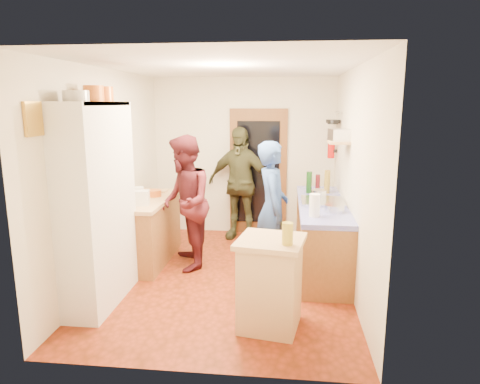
% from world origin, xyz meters
% --- Properties ---
extents(floor, '(3.00, 4.00, 0.02)m').
position_xyz_m(floor, '(0.00, 0.00, -0.01)').
color(floor, maroon).
rests_on(floor, ground).
extents(ceiling, '(3.00, 4.00, 0.02)m').
position_xyz_m(ceiling, '(0.00, 0.00, 2.61)').
color(ceiling, silver).
rests_on(ceiling, ground).
extents(wall_back, '(3.00, 0.02, 2.60)m').
position_xyz_m(wall_back, '(0.00, 2.01, 1.30)').
color(wall_back, beige).
rests_on(wall_back, ground).
extents(wall_front, '(3.00, 0.02, 2.60)m').
position_xyz_m(wall_front, '(0.00, -2.01, 1.30)').
color(wall_front, beige).
rests_on(wall_front, ground).
extents(wall_left, '(0.02, 4.00, 2.60)m').
position_xyz_m(wall_left, '(-1.51, 0.00, 1.30)').
color(wall_left, beige).
rests_on(wall_left, ground).
extents(wall_right, '(0.02, 4.00, 2.60)m').
position_xyz_m(wall_right, '(1.51, 0.00, 1.30)').
color(wall_right, beige).
rests_on(wall_right, ground).
extents(door_frame, '(0.95, 0.06, 2.10)m').
position_xyz_m(door_frame, '(0.25, 1.97, 1.05)').
color(door_frame, brown).
rests_on(door_frame, ground).
extents(door_glass, '(0.70, 0.02, 1.70)m').
position_xyz_m(door_glass, '(0.25, 1.94, 1.05)').
color(door_glass, black).
rests_on(door_glass, door_frame).
extents(hutch_body, '(0.40, 1.20, 2.20)m').
position_xyz_m(hutch_body, '(-1.30, -0.80, 1.10)').
color(hutch_body, silver).
rests_on(hutch_body, ground).
extents(hutch_top_shelf, '(0.40, 1.14, 0.04)m').
position_xyz_m(hutch_top_shelf, '(-1.30, -0.80, 2.18)').
color(hutch_top_shelf, silver).
rests_on(hutch_top_shelf, hutch_body).
extents(plate_stack, '(0.25, 0.25, 0.10)m').
position_xyz_m(plate_stack, '(-1.30, -1.11, 2.25)').
color(plate_stack, white).
rests_on(plate_stack, hutch_top_shelf).
extents(orange_pot_a, '(0.21, 0.21, 0.17)m').
position_xyz_m(orange_pot_a, '(-1.30, -0.71, 2.28)').
color(orange_pot_a, orange).
rests_on(orange_pot_a, hutch_top_shelf).
extents(orange_pot_b, '(0.18, 0.18, 0.16)m').
position_xyz_m(orange_pot_b, '(-1.30, -0.44, 2.28)').
color(orange_pot_b, orange).
rests_on(orange_pot_b, hutch_top_shelf).
extents(left_counter_base, '(0.60, 1.40, 0.85)m').
position_xyz_m(left_counter_base, '(-1.20, 0.45, 0.42)').
color(left_counter_base, brown).
rests_on(left_counter_base, ground).
extents(left_counter_top, '(0.64, 1.44, 0.05)m').
position_xyz_m(left_counter_top, '(-1.20, 0.45, 0.88)').
color(left_counter_top, tan).
rests_on(left_counter_top, left_counter_base).
extents(toaster, '(0.28, 0.21, 0.19)m').
position_xyz_m(toaster, '(-1.15, 0.08, 0.99)').
color(toaster, white).
rests_on(toaster, left_counter_top).
extents(kettle, '(0.19, 0.19, 0.18)m').
position_xyz_m(kettle, '(-1.25, 0.32, 0.99)').
color(kettle, white).
rests_on(kettle, left_counter_top).
extents(orange_bowl, '(0.22, 0.22, 0.09)m').
position_xyz_m(orange_bowl, '(-1.12, 0.61, 0.94)').
color(orange_bowl, orange).
rests_on(orange_bowl, left_counter_top).
extents(chopping_board, '(0.31, 0.23, 0.02)m').
position_xyz_m(chopping_board, '(-1.18, 0.94, 0.91)').
color(chopping_board, tan).
rests_on(chopping_board, left_counter_top).
extents(right_counter_base, '(0.60, 2.20, 0.84)m').
position_xyz_m(right_counter_base, '(1.20, 0.50, 0.42)').
color(right_counter_base, brown).
rests_on(right_counter_base, ground).
extents(right_counter_top, '(0.62, 2.22, 0.06)m').
position_xyz_m(right_counter_top, '(1.20, 0.50, 0.87)').
color(right_counter_top, '#0807BD').
rests_on(right_counter_top, right_counter_base).
extents(hob, '(0.55, 0.58, 0.04)m').
position_xyz_m(hob, '(1.20, 0.45, 0.92)').
color(hob, silver).
rests_on(hob, right_counter_top).
extents(pot_on_hob, '(0.20, 0.20, 0.13)m').
position_xyz_m(pot_on_hob, '(1.15, 0.49, 1.00)').
color(pot_on_hob, silver).
rests_on(pot_on_hob, hob).
extents(bottle_a, '(0.10, 0.10, 0.32)m').
position_xyz_m(bottle_a, '(1.05, 1.07, 1.06)').
color(bottle_a, '#143F14').
rests_on(bottle_a, right_counter_top).
extents(bottle_b, '(0.08, 0.08, 0.26)m').
position_xyz_m(bottle_b, '(1.18, 1.16, 1.03)').
color(bottle_b, '#591419').
rests_on(bottle_b, right_counter_top).
extents(bottle_c, '(0.09, 0.09, 0.34)m').
position_xyz_m(bottle_c, '(1.31, 1.10, 1.07)').
color(bottle_c, olive).
rests_on(bottle_c, right_counter_top).
extents(paper_towel, '(0.13, 0.13, 0.27)m').
position_xyz_m(paper_towel, '(1.05, -0.26, 1.03)').
color(paper_towel, white).
rests_on(paper_towel, right_counter_top).
extents(mixing_bowl, '(0.30, 0.30, 0.09)m').
position_xyz_m(mixing_bowl, '(1.30, -0.02, 0.95)').
color(mixing_bowl, silver).
rests_on(mixing_bowl, right_counter_top).
extents(island_base, '(0.64, 0.64, 0.86)m').
position_xyz_m(island_base, '(0.58, -1.17, 0.43)').
color(island_base, tan).
rests_on(island_base, ground).
extents(island_top, '(0.72, 0.72, 0.05)m').
position_xyz_m(island_top, '(0.58, -1.17, 0.89)').
color(island_top, tan).
rests_on(island_top, island_base).
extents(cutting_board, '(0.39, 0.34, 0.02)m').
position_xyz_m(cutting_board, '(0.54, -1.11, 0.90)').
color(cutting_board, white).
rests_on(cutting_board, island_top).
extents(oil_jar, '(0.12, 0.12, 0.21)m').
position_xyz_m(oil_jar, '(0.74, -1.32, 1.01)').
color(oil_jar, '#AD9E2D').
rests_on(oil_jar, island_top).
extents(pan_rail, '(0.02, 0.65, 0.02)m').
position_xyz_m(pan_rail, '(1.46, 1.52, 2.05)').
color(pan_rail, silver).
rests_on(pan_rail, wall_right).
extents(pan_hang_a, '(0.18, 0.18, 0.05)m').
position_xyz_m(pan_hang_a, '(1.40, 1.35, 1.92)').
color(pan_hang_a, black).
rests_on(pan_hang_a, pan_rail).
extents(pan_hang_b, '(0.16, 0.16, 0.05)m').
position_xyz_m(pan_hang_b, '(1.40, 1.55, 1.90)').
color(pan_hang_b, black).
rests_on(pan_hang_b, pan_rail).
extents(pan_hang_c, '(0.17, 0.17, 0.05)m').
position_xyz_m(pan_hang_c, '(1.40, 1.75, 1.91)').
color(pan_hang_c, black).
rests_on(pan_hang_c, pan_rail).
extents(wall_shelf, '(0.26, 0.42, 0.03)m').
position_xyz_m(wall_shelf, '(1.37, 0.45, 1.70)').
color(wall_shelf, tan).
rests_on(wall_shelf, wall_right).
extents(radio, '(0.26, 0.33, 0.15)m').
position_xyz_m(radio, '(1.37, 0.45, 1.79)').
color(radio, silver).
rests_on(radio, wall_shelf).
extents(ext_bracket, '(0.06, 0.10, 0.04)m').
position_xyz_m(ext_bracket, '(1.47, 1.70, 1.45)').
color(ext_bracket, black).
rests_on(ext_bracket, wall_right).
extents(fire_extinguisher, '(0.11, 0.11, 0.32)m').
position_xyz_m(fire_extinguisher, '(1.41, 1.70, 1.50)').
color(fire_extinguisher, red).
rests_on(fire_extinguisher, wall_right).
extents(picture_frame, '(0.03, 0.25, 0.30)m').
position_xyz_m(picture_frame, '(-1.48, -1.55, 2.05)').
color(picture_frame, gold).
rests_on(picture_frame, wall_left).
extents(person_hob, '(0.47, 0.67, 1.72)m').
position_xyz_m(person_hob, '(0.58, 0.25, 0.86)').
color(person_hob, '#2D4B8E').
rests_on(person_hob, ground).
extents(person_left, '(0.90, 1.03, 1.79)m').
position_xyz_m(person_left, '(-0.59, 0.33, 0.89)').
color(person_left, '#46141A').
rests_on(person_left, ground).
extents(person_back, '(1.15, 0.70, 1.82)m').
position_xyz_m(person_back, '(-0.02, 1.65, 0.91)').
color(person_back, '#383820').
rests_on(person_back, ground).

